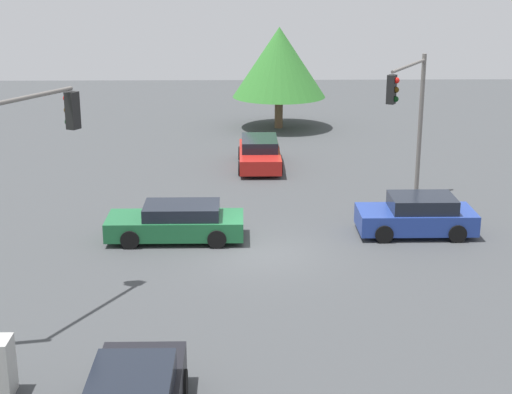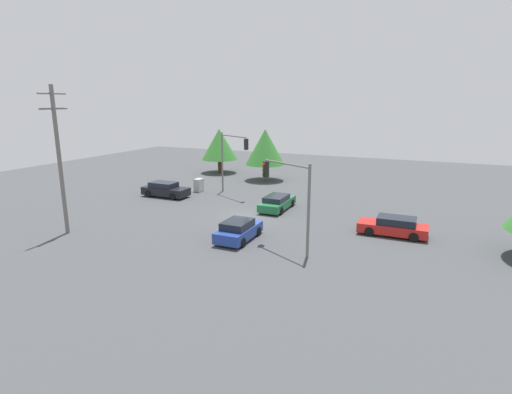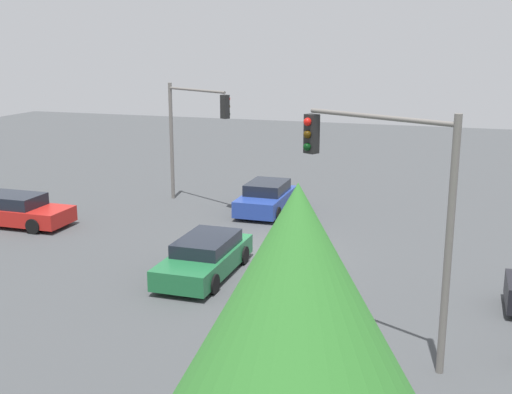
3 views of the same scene
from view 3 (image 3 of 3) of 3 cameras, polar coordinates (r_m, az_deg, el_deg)
The scene contains 7 objects.
ground_plane at distance 24.22m, azimuth 1.23°, elevation -5.03°, with size 80.00×80.00×0.00m, color #424447.
sedan_blue at distance 29.78m, azimuth 0.92°, elevation -0.08°, with size 4.11×2.03×1.41m.
sedan_red at distance 29.60m, azimuth -20.58°, elevation -1.11°, with size 2.02×4.76×1.35m.
sedan_green at distance 21.96m, azimuth -4.54°, elevation -5.32°, with size 4.75×2.01×1.29m.
traffic_signal_main at distance 30.77m, azimuth -5.62°, elevation 6.62°, with size 2.26×3.91×5.80m.
traffic_signal_cross at distance 15.98m, azimuth 11.59°, elevation 0.89°, with size 2.30×4.04×6.23m.
tree_right at distance 8.27m, azimuth 3.54°, elevation -13.23°, with size 4.72×4.72×6.15m.
Camera 3 is at (-21.98, -6.55, 7.77)m, focal length 45.00 mm.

